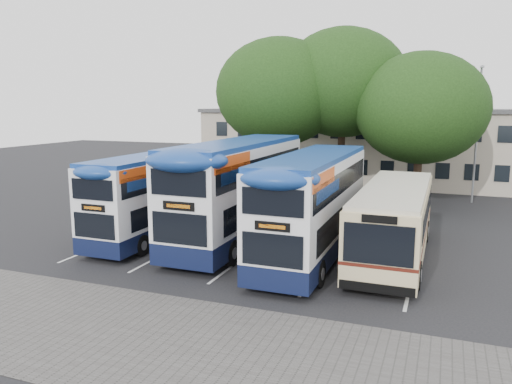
{
  "coord_description": "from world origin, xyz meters",
  "views": [
    {
      "loc": [
        4.19,
        -16.27,
        6.55
      ],
      "look_at": [
        -3.95,
        5.0,
        2.56
      ],
      "focal_mm": 35.0,
      "sensor_mm": 36.0,
      "label": 1
    }
  ],
  "objects_px": {
    "tree_right": "(421,108)",
    "bus_dd_right": "(313,201)",
    "tree_mid": "(343,83)",
    "bus_dd_mid": "(239,186)",
    "lamp_post": "(477,127)",
    "tree_left": "(279,92)",
    "bus_single": "(394,217)",
    "bus_dd_left": "(159,191)"
  },
  "relations": [
    {
      "from": "tree_mid",
      "to": "bus_dd_mid",
      "type": "bearing_deg",
      "value": -99.88
    },
    {
      "from": "tree_right",
      "to": "bus_dd_mid",
      "type": "xyz_separation_m",
      "value": [
        -7.6,
        -11.51,
        -3.66
      ]
    },
    {
      "from": "bus_dd_right",
      "to": "bus_single",
      "type": "relative_size",
      "value": 1.02
    },
    {
      "from": "lamp_post",
      "to": "tree_left",
      "type": "relative_size",
      "value": 0.81
    },
    {
      "from": "tree_right",
      "to": "lamp_post",
      "type": "bearing_deg",
      "value": 39.11
    },
    {
      "from": "bus_dd_right",
      "to": "tree_left",
      "type": "bearing_deg",
      "value": 114.53
    },
    {
      "from": "tree_right",
      "to": "bus_dd_right",
      "type": "bearing_deg",
      "value": -105.4
    },
    {
      "from": "tree_right",
      "to": "bus_dd_left",
      "type": "height_order",
      "value": "tree_right"
    },
    {
      "from": "tree_mid",
      "to": "bus_single",
      "type": "bearing_deg",
      "value": -69.35
    },
    {
      "from": "tree_mid",
      "to": "tree_left",
      "type": "bearing_deg",
      "value": -158.79
    },
    {
      "from": "tree_left",
      "to": "bus_dd_left",
      "type": "relative_size",
      "value": 1.12
    },
    {
      "from": "lamp_post",
      "to": "tree_right",
      "type": "height_order",
      "value": "tree_right"
    },
    {
      "from": "tree_right",
      "to": "bus_single",
      "type": "xyz_separation_m",
      "value": [
        -0.25,
        -11.76,
        -4.55
      ]
    },
    {
      "from": "lamp_post",
      "to": "tree_left",
      "type": "height_order",
      "value": "tree_left"
    },
    {
      "from": "bus_dd_mid",
      "to": "bus_dd_right",
      "type": "relative_size",
      "value": 1.08
    },
    {
      "from": "tree_mid",
      "to": "bus_dd_right",
      "type": "distance_m",
      "value": 15.66
    },
    {
      "from": "bus_dd_left",
      "to": "tree_left",
      "type": "bearing_deg",
      "value": 79.79
    },
    {
      "from": "tree_right",
      "to": "bus_single",
      "type": "bearing_deg",
      "value": -91.24
    },
    {
      "from": "bus_dd_left",
      "to": "bus_dd_mid",
      "type": "xyz_separation_m",
      "value": [
        4.06,
        0.69,
        0.38
      ]
    },
    {
      "from": "lamp_post",
      "to": "tree_left",
      "type": "distance_m",
      "value": 13.42
    },
    {
      "from": "tree_mid",
      "to": "bus_dd_mid",
      "type": "height_order",
      "value": "tree_mid"
    },
    {
      "from": "tree_left",
      "to": "tree_mid",
      "type": "bearing_deg",
      "value": 21.21
    },
    {
      "from": "tree_left",
      "to": "bus_single",
      "type": "height_order",
      "value": "tree_left"
    },
    {
      "from": "lamp_post",
      "to": "tree_mid",
      "type": "relative_size",
      "value": 0.77
    },
    {
      "from": "lamp_post",
      "to": "bus_dd_right",
      "type": "bearing_deg",
      "value": -114.08
    },
    {
      "from": "tree_mid",
      "to": "bus_single",
      "type": "distance_m",
      "value": 15.63
    },
    {
      "from": "tree_mid",
      "to": "bus_dd_right",
      "type": "relative_size",
      "value": 1.1
    },
    {
      "from": "bus_dd_right",
      "to": "bus_single",
      "type": "distance_m",
      "value": 3.55
    },
    {
      "from": "bus_dd_left",
      "to": "tree_right",
      "type": "bearing_deg",
      "value": 46.32
    },
    {
      "from": "tree_right",
      "to": "bus_dd_mid",
      "type": "height_order",
      "value": "tree_right"
    },
    {
      "from": "tree_left",
      "to": "tree_mid",
      "type": "xyz_separation_m",
      "value": [
        4.14,
        1.61,
        0.63
      ]
    },
    {
      "from": "bus_dd_left",
      "to": "tree_mid",
      "type": "bearing_deg",
      "value": 65.37
    },
    {
      "from": "bus_dd_right",
      "to": "bus_dd_mid",
      "type": "bearing_deg",
      "value": 161.14
    },
    {
      "from": "tree_left",
      "to": "bus_dd_right",
      "type": "bearing_deg",
      "value": -65.47
    },
    {
      "from": "tree_mid",
      "to": "bus_dd_left",
      "type": "relative_size",
      "value": 1.18
    },
    {
      "from": "bus_dd_mid",
      "to": "bus_dd_right",
      "type": "distance_m",
      "value": 4.28
    },
    {
      "from": "tree_mid",
      "to": "tree_right",
      "type": "xyz_separation_m",
      "value": [
        5.31,
        -1.65,
        -1.71
      ]
    },
    {
      "from": "tree_left",
      "to": "bus_single",
      "type": "distance_m",
      "value": 15.98
    },
    {
      "from": "lamp_post",
      "to": "bus_dd_right",
      "type": "height_order",
      "value": "lamp_post"
    },
    {
      "from": "tree_mid",
      "to": "bus_single",
      "type": "xyz_separation_m",
      "value": [
        5.05,
        -13.4,
        -6.25
      ]
    },
    {
      "from": "lamp_post",
      "to": "bus_single",
      "type": "bearing_deg",
      "value": -104.34
    },
    {
      "from": "bus_dd_right",
      "to": "bus_dd_left",
      "type": "bearing_deg",
      "value": 175.14
    }
  ]
}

